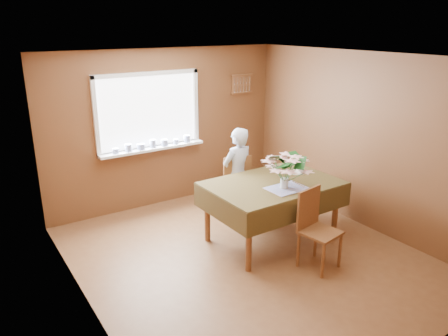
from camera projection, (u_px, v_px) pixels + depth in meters
floor at (247, 257)px, 5.62m from camera, size 4.50×4.50×0.00m
ceiling at (251, 57)px, 4.82m from camera, size 4.50×4.50×0.00m
wall_back at (166, 128)px, 7.01m from camera, size 4.00×0.00×4.00m
wall_front at (418, 238)px, 3.43m from camera, size 4.00×0.00×4.00m
wall_left at (81, 200)px, 4.18m from camera, size 0.00×4.50×4.50m
wall_right at (362, 141)px, 6.26m from camera, size 0.00×4.50×4.50m
window_assembly at (150, 125)px, 6.78m from camera, size 1.72×0.20×1.22m
spoon_rack at (242, 84)px, 7.54m from camera, size 0.44×0.05×0.33m
dining_table at (273, 190)px, 5.83m from camera, size 1.76×1.22×0.85m
chair_far at (235, 184)px, 6.60m from camera, size 0.52×0.52×1.01m
chair_near at (315, 225)px, 5.28m from camera, size 0.49×0.49×0.98m
seated_woman at (238, 175)px, 6.47m from camera, size 0.55×0.38×1.43m
flower_bouquet at (285, 166)px, 5.50m from camera, size 0.54×0.54×0.46m
side_plate at (298, 172)px, 6.17m from camera, size 0.23×0.23×0.01m
table_knife at (298, 184)px, 5.72m from camera, size 0.04×0.24×0.00m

